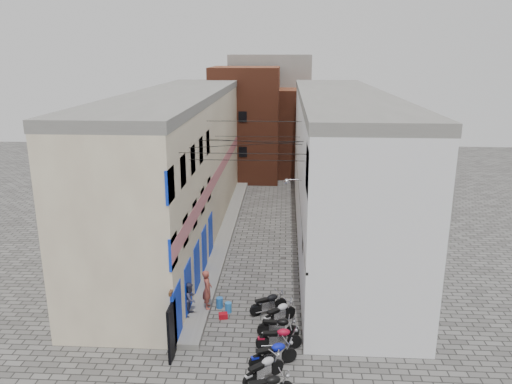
% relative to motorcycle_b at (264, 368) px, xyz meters
% --- Properties ---
extents(ground, '(90.00, 90.00, 0.00)m').
position_rel_motorcycle_b_xyz_m(ground, '(-1.02, 1.68, -0.52)').
color(ground, '#504E4B').
rests_on(ground, ground).
extents(plinth, '(0.90, 26.00, 0.25)m').
position_rel_motorcycle_b_xyz_m(plinth, '(-3.07, 14.68, -0.39)').
color(plinth, slate).
rests_on(plinth, ground).
extents(building_left, '(5.10, 27.00, 9.00)m').
position_rel_motorcycle_b_xyz_m(building_left, '(-6.00, 14.63, 3.98)').
color(building_left, '#C1AF92').
rests_on(building_left, ground).
extents(building_right, '(5.94, 26.00, 9.00)m').
position_rel_motorcycle_b_xyz_m(building_right, '(3.98, 14.67, 3.99)').
color(building_right, white).
rests_on(building_right, ground).
extents(building_far_brick_left, '(6.00, 6.00, 10.00)m').
position_rel_motorcycle_b_xyz_m(building_far_brick_left, '(-3.02, 29.68, 4.48)').
color(building_far_brick_left, brown).
rests_on(building_far_brick_left, ground).
extents(building_far_brick_right, '(5.00, 6.00, 8.00)m').
position_rel_motorcycle_b_xyz_m(building_far_brick_right, '(1.98, 31.68, 3.48)').
color(building_far_brick_right, brown).
rests_on(building_far_brick_right, ground).
extents(building_far_concrete, '(8.00, 5.00, 11.00)m').
position_rel_motorcycle_b_xyz_m(building_far_concrete, '(-1.02, 35.68, 4.98)').
color(building_far_concrete, slate).
rests_on(building_far_concrete, ground).
extents(far_shopfront, '(2.00, 0.30, 2.40)m').
position_rel_motorcycle_b_xyz_m(far_shopfront, '(-1.02, 26.88, 0.68)').
color(far_shopfront, black).
rests_on(far_shopfront, ground).
extents(overhead_wires, '(5.80, 13.02, 1.32)m').
position_rel_motorcycle_b_xyz_m(overhead_wires, '(-1.02, 9.32, 6.60)').
color(overhead_wires, black).
rests_on(overhead_wires, ground).
extents(motorcycle_b, '(1.72, 1.62, 1.04)m').
position_rel_motorcycle_b_xyz_m(motorcycle_b, '(0.00, 0.00, 0.00)').
color(motorcycle_b, '#A6A5AA').
rests_on(motorcycle_b, ground).
extents(motorcycle_c, '(1.99, 1.32, 1.10)m').
position_rel_motorcycle_b_xyz_m(motorcycle_c, '(0.31, 0.88, 0.03)').
color(motorcycle_c, '#0B14A7').
rests_on(motorcycle_c, ground).
extents(motorcycle_d, '(1.89, 0.81, 1.06)m').
position_rel_motorcycle_b_xyz_m(motorcycle_d, '(0.50, 2.02, 0.01)').
color(motorcycle_d, '#A20B26').
rests_on(motorcycle_d, ground).
extents(motorcycle_e, '(1.77, 0.65, 1.01)m').
position_rel_motorcycle_b_xyz_m(motorcycle_e, '(0.47, 2.86, -0.02)').
color(motorcycle_e, black).
rests_on(motorcycle_e, ground).
extents(motorcycle_f, '(1.72, 1.63, 1.04)m').
position_rel_motorcycle_b_xyz_m(motorcycle_f, '(0.49, 3.94, 0.00)').
color(motorcycle_f, silver).
rests_on(motorcycle_f, ground).
extents(motorcycle_g, '(1.87, 1.40, 1.05)m').
position_rel_motorcycle_b_xyz_m(motorcycle_g, '(-0.00, 4.79, 0.01)').
color(motorcycle_g, black).
rests_on(motorcycle_g, ground).
extents(person_a, '(0.56, 0.73, 1.79)m').
position_rel_motorcycle_b_xyz_m(person_a, '(-2.72, 4.65, 0.63)').
color(person_a, '#9E4639').
rests_on(person_a, plinth).
extents(person_b, '(0.72, 0.83, 1.49)m').
position_rel_motorcycle_b_xyz_m(person_b, '(-3.37, 4.03, 0.47)').
color(person_b, '#383954').
rests_on(person_b, plinth).
extents(water_jug_near, '(0.35, 0.35, 0.47)m').
position_rel_motorcycle_b_xyz_m(water_jug_near, '(-1.81, 4.74, -0.29)').
color(water_jug_near, blue).
rests_on(water_jug_near, ground).
extents(water_jug_far, '(0.37, 0.37, 0.49)m').
position_rel_motorcycle_b_xyz_m(water_jug_far, '(-2.25, 5.13, -0.28)').
color(water_jug_far, blue).
rests_on(water_jug_far, ground).
extents(red_crate, '(0.44, 0.37, 0.24)m').
position_rel_motorcycle_b_xyz_m(red_crate, '(-1.97, 4.20, -0.40)').
color(red_crate, '#A30B16').
rests_on(red_crate, ground).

